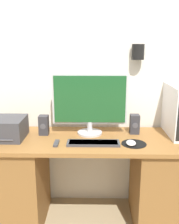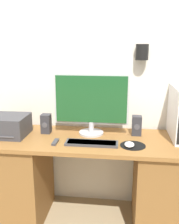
% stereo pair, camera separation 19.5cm
% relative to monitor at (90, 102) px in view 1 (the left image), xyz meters
% --- Properties ---
extents(wall_back, '(6.40, 0.15, 2.70)m').
position_rel_monitor_xyz_m(wall_back, '(-0.00, 0.23, 0.36)').
color(wall_back, silver).
rests_on(wall_back, ground_plane).
extents(desk, '(1.70, 0.58, 0.73)m').
position_rel_monitor_xyz_m(desk, '(-0.01, -0.12, -0.62)').
color(desk, brown).
rests_on(desk, ground_plane).
extents(monitor, '(0.59, 0.20, 0.49)m').
position_rel_monitor_xyz_m(monitor, '(0.00, 0.00, 0.00)').
color(monitor, '#B7B7BC').
rests_on(monitor, desk).
extents(keyboard, '(0.38, 0.12, 0.02)m').
position_rel_monitor_xyz_m(keyboard, '(0.03, -0.23, -0.26)').
color(keyboard, '#3D3D42').
rests_on(keyboard, desk).
extents(mousepad, '(0.18, 0.18, 0.00)m').
position_rel_monitor_xyz_m(mousepad, '(0.33, -0.22, -0.26)').
color(mousepad, black).
rests_on(mousepad, desk).
extents(mouse, '(0.07, 0.10, 0.03)m').
position_rel_monitor_xyz_m(mouse, '(0.30, -0.25, -0.25)').
color(mouse, silver).
rests_on(mouse, mousepad).
extents(computer_tower, '(0.16, 0.46, 0.39)m').
position_rel_monitor_xyz_m(computer_tower, '(0.70, 0.02, -0.07)').
color(computer_tower, white).
rests_on(computer_tower, desk).
extents(printer, '(0.33, 0.28, 0.16)m').
position_rel_monitor_xyz_m(printer, '(-0.66, -0.12, -0.19)').
color(printer, '#38383D').
rests_on(printer, desk).
extents(speaker_left, '(0.07, 0.08, 0.16)m').
position_rel_monitor_xyz_m(speaker_left, '(-0.37, -0.03, -0.19)').
color(speaker_left, '#2D2D33').
rests_on(speaker_left, desk).
extents(speaker_right, '(0.07, 0.08, 0.16)m').
position_rel_monitor_xyz_m(speaker_right, '(0.36, 0.02, -0.19)').
color(speaker_right, '#2D2D33').
rests_on(speaker_right, desk).
extents(remote_control, '(0.03, 0.12, 0.02)m').
position_rel_monitor_xyz_m(remote_control, '(-0.24, -0.24, -0.26)').
color(remote_control, '#38383D').
rests_on(remote_control, desk).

